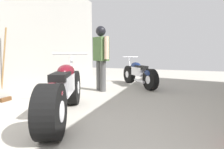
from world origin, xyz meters
TOP-DOWN VIEW (x-y plane):
  - ground_plane at (0.00, 3.06)m, footprint 14.71×14.71m
  - garage_partition_left at (-2.61, 3.06)m, footprint 0.08×6.74m
  - motorcycle_maroon_cruiser at (-0.80, 1.70)m, footprint 1.08×2.07m
  - motorcycle_black_naked at (-0.23, 4.73)m, footprint 1.32×1.52m
  - mechanic_in_blue at (-1.05, 3.78)m, footprint 0.59×0.47m
  - push_broom at (-2.49, 2.13)m, footprint 0.31×0.24m

SIDE VIEW (x-z plane):
  - ground_plane at x=0.00m, z-range 0.00..0.00m
  - motorcycle_black_naked at x=-0.23m, z-range -0.06..0.80m
  - motorcycle_maroon_cruiser at x=-0.80m, z-range -0.09..0.91m
  - push_broom at x=-2.49m, z-range -0.32..1.17m
  - mechanic_in_blue at x=-1.05m, z-range 0.16..1.83m
  - garage_partition_left at x=-2.61m, z-range 0.00..3.02m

